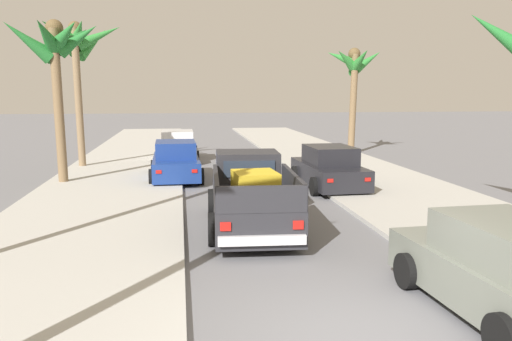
# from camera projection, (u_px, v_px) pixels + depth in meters

# --- Properties ---
(ground_plane) EXTENTS (160.00, 160.00, 0.00)m
(ground_plane) POSITION_uv_depth(u_px,v_px,m) (356.00, 339.00, 7.45)
(ground_plane) COLOR slate
(sidewalk_left) EXTENTS (5.05, 60.00, 0.12)m
(sidewalk_left) POSITION_uv_depth(u_px,v_px,m) (110.00, 190.00, 18.50)
(sidewalk_left) COLOR #B2AFA8
(sidewalk_left) RESTS_ON ground
(sidewalk_right) EXTENTS (5.05, 60.00, 0.12)m
(sidewalk_right) POSITION_uv_depth(u_px,v_px,m) (377.00, 183.00, 19.87)
(sidewalk_right) COLOR #B2AFA8
(sidewalk_right) RESTS_ON ground
(curb_left) EXTENTS (0.16, 60.00, 0.10)m
(curb_left) POSITION_uv_depth(u_px,v_px,m) (143.00, 189.00, 18.66)
(curb_left) COLOR silver
(curb_left) RESTS_ON ground
(curb_right) EXTENTS (0.16, 60.00, 0.10)m
(curb_right) POSITION_uv_depth(u_px,v_px,m) (348.00, 184.00, 19.72)
(curb_right) COLOR silver
(curb_right) RESTS_ON ground
(pickup_truck) EXTENTS (2.41, 5.30, 1.80)m
(pickup_truck) POSITION_uv_depth(u_px,v_px,m) (251.00, 196.00, 13.50)
(pickup_truck) COLOR #28282D
(pickup_truck) RESTS_ON ground
(car_left_near) EXTENTS (2.21, 4.34, 1.54)m
(car_left_near) POSITION_uv_depth(u_px,v_px,m) (503.00, 271.00, 8.16)
(car_left_near) COLOR slate
(car_left_near) RESTS_ON ground
(car_right_near) EXTENTS (2.09, 4.29, 1.54)m
(car_right_near) POSITION_uv_depth(u_px,v_px,m) (176.00, 162.00, 20.81)
(car_right_near) COLOR navy
(car_right_near) RESTS_ON ground
(car_left_mid) EXTENTS (2.04, 4.27, 1.54)m
(car_left_mid) POSITION_uv_depth(u_px,v_px,m) (178.00, 147.00, 26.47)
(car_left_mid) COLOR silver
(car_left_mid) RESTS_ON ground
(car_right_mid) EXTENTS (2.14, 4.31, 1.54)m
(car_right_mid) POSITION_uv_depth(u_px,v_px,m) (329.00, 169.00, 18.98)
(car_right_mid) COLOR black
(car_right_mid) RESTS_ON ground
(palm_tree_left_mid) EXTENTS (3.63, 3.43, 6.06)m
(palm_tree_left_mid) POSITION_uv_depth(u_px,v_px,m) (53.00, 48.00, 18.96)
(palm_tree_left_mid) COLOR brown
(palm_tree_left_mid) RESTS_ON ground
(palm_tree_right_mid) EXTENTS (3.87, 3.84, 6.57)m
(palm_tree_right_mid) POSITION_uv_depth(u_px,v_px,m) (77.00, 45.00, 23.16)
(palm_tree_right_mid) COLOR #846B4C
(palm_tree_right_mid) RESTS_ON ground
(palm_tree_left_back) EXTENTS (3.09, 3.86, 5.85)m
(palm_tree_left_back) POSITION_uv_depth(u_px,v_px,m) (354.00, 69.00, 28.73)
(palm_tree_left_back) COLOR brown
(palm_tree_left_back) RESTS_ON ground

